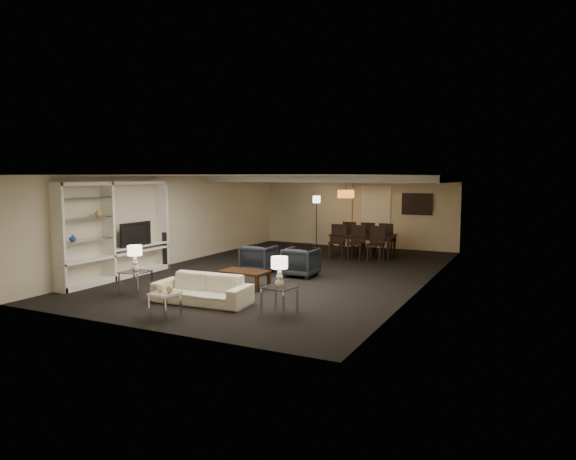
% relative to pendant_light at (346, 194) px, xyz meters
% --- Properties ---
extents(floor, '(11.00, 11.00, 0.00)m').
position_rel_pendant_light_xyz_m(floor, '(-0.30, -3.50, -1.92)').
color(floor, black).
rests_on(floor, ground).
extents(ceiling, '(7.00, 11.00, 0.02)m').
position_rel_pendant_light_xyz_m(ceiling, '(-0.30, -3.50, 0.58)').
color(ceiling, silver).
rests_on(ceiling, ground).
extents(wall_back, '(7.00, 0.02, 2.50)m').
position_rel_pendant_light_xyz_m(wall_back, '(-0.30, 2.00, -0.67)').
color(wall_back, beige).
rests_on(wall_back, ground).
extents(wall_front, '(7.00, 0.02, 2.50)m').
position_rel_pendant_light_xyz_m(wall_front, '(-0.30, -9.00, -0.67)').
color(wall_front, beige).
rests_on(wall_front, ground).
extents(wall_left, '(0.02, 11.00, 2.50)m').
position_rel_pendant_light_xyz_m(wall_left, '(-3.80, -3.50, -0.67)').
color(wall_left, beige).
rests_on(wall_left, ground).
extents(wall_right, '(0.02, 11.00, 2.50)m').
position_rel_pendant_light_xyz_m(wall_right, '(3.20, -3.50, -0.67)').
color(wall_right, beige).
rests_on(wall_right, ground).
extents(ceiling_soffit, '(7.00, 4.00, 0.20)m').
position_rel_pendant_light_xyz_m(ceiling_soffit, '(-0.30, 0.00, 0.48)').
color(ceiling_soffit, silver).
rests_on(ceiling_soffit, ceiling).
extents(curtains, '(1.50, 0.12, 2.40)m').
position_rel_pendant_light_xyz_m(curtains, '(-1.20, 1.92, -0.72)').
color(curtains, beige).
rests_on(curtains, wall_back).
extents(door, '(0.90, 0.05, 2.10)m').
position_rel_pendant_light_xyz_m(door, '(0.40, 1.97, -0.87)').
color(door, silver).
rests_on(door, wall_back).
extents(painting, '(0.95, 0.04, 0.65)m').
position_rel_pendant_light_xyz_m(painting, '(1.80, 1.96, -0.37)').
color(painting, '#142D38').
rests_on(painting, wall_back).
extents(media_unit, '(0.38, 3.40, 2.35)m').
position_rel_pendant_light_xyz_m(media_unit, '(-3.61, -6.10, -0.74)').
color(media_unit, white).
rests_on(media_unit, wall_left).
extents(pendant_light, '(0.52, 0.52, 0.24)m').
position_rel_pendant_light_xyz_m(pendant_light, '(0.00, 0.00, 0.00)').
color(pendant_light, '#D8591E').
rests_on(pendant_light, ceiling_soffit).
extents(sofa, '(1.96, 0.86, 0.56)m').
position_rel_pendant_light_xyz_m(sofa, '(-0.36, -7.16, -1.64)').
color(sofa, beige).
rests_on(sofa, floor).
extents(coffee_table, '(1.07, 0.64, 0.38)m').
position_rel_pendant_light_xyz_m(coffee_table, '(-0.36, -5.56, -1.73)').
color(coffee_table, black).
rests_on(coffee_table, floor).
extents(armchair_left, '(0.79, 0.81, 0.72)m').
position_rel_pendant_light_xyz_m(armchair_left, '(-0.96, -3.86, -1.56)').
color(armchair_left, black).
rests_on(armchair_left, floor).
extents(armchair_right, '(0.77, 0.79, 0.72)m').
position_rel_pendant_light_xyz_m(armchair_right, '(0.24, -3.86, -1.56)').
color(armchair_right, black).
rests_on(armchair_right, floor).
extents(side_table_left, '(0.56, 0.56, 0.49)m').
position_rel_pendant_light_xyz_m(side_table_left, '(-2.06, -7.16, -1.67)').
color(side_table_left, white).
rests_on(side_table_left, floor).
extents(side_table_right, '(0.58, 0.58, 0.49)m').
position_rel_pendant_light_xyz_m(side_table_right, '(1.34, -7.16, -1.67)').
color(side_table_right, white).
rests_on(side_table_right, floor).
extents(table_lamp_left, '(0.33, 0.33, 0.55)m').
position_rel_pendant_light_xyz_m(table_lamp_left, '(-2.06, -7.16, -1.15)').
color(table_lamp_left, beige).
rests_on(table_lamp_left, side_table_left).
extents(table_lamp_right, '(0.32, 0.32, 0.55)m').
position_rel_pendant_light_xyz_m(table_lamp_right, '(1.34, -7.16, -1.15)').
color(table_lamp_right, beige).
rests_on(table_lamp_right, side_table_right).
extents(marble_table, '(0.46, 0.46, 0.44)m').
position_rel_pendant_light_xyz_m(marble_table, '(-0.36, -8.26, -1.70)').
color(marble_table, white).
rests_on(marble_table, floor).
extents(gold_gourd_a, '(0.14, 0.14, 0.14)m').
position_rel_pendant_light_xyz_m(gold_gourd_a, '(-0.46, -8.26, -1.41)').
color(gold_gourd_a, '#F2C780').
rests_on(gold_gourd_a, marble_table).
extents(gold_gourd_b, '(0.12, 0.12, 0.12)m').
position_rel_pendant_light_xyz_m(gold_gourd_b, '(-0.26, -8.26, -1.42)').
color(gold_gourd_b, tan).
rests_on(gold_gourd_b, marble_table).
extents(television, '(1.03, 0.14, 0.59)m').
position_rel_pendant_light_xyz_m(television, '(-3.58, -5.60, -0.87)').
color(television, black).
rests_on(television, media_unit).
extents(vase_blue, '(0.15, 0.15, 0.16)m').
position_rel_pendant_light_xyz_m(vase_blue, '(-3.61, -7.39, -0.78)').
color(vase_blue, '#214592').
rests_on(vase_blue, media_unit).
extents(vase_amber, '(0.16, 0.16, 0.17)m').
position_rel_pendant_light_xyz_m(vase_amber, '(-3.61, -6.64, -0.28)').
color(vase_amber, '#C49141').
rests_on(vase_amber, media_unit).
extents(floor_speaker, '(0.13, 0.13, 0.98)m').
position_rel_pendant_light_xyz_m(floor_speaker, '(-3.50, -4.48, -1.43)').
color(floor_speaker, black).
rests_on(floor_speaker, floor).
extents(dining_table, '(2.00, 1.17, 0.69)m').
position_rel_pendant_light_xyz_m(dining_table, '(0.62, -0.15, -1.58)').
color(dining_table, black).
rests_on(dining_table, floor).
extents(chair_nl, '(0.53, 0.53, 1.02)m').
position_rel_pendant_light_xyz_m(chair_nl, '(0.02, -0.80, -1.41)').
color(chair_nl, black).
rests_on(chair_nl, floor).
extents(chair_nm, '(0.48, 0.48, 1.02)m').
position_rel_pendant_light_xyz_m(chair_nm, '(0.62, -0.80, -1.41)').
color(chair_nm, black).
rests_on(chair_nm, floor).
extents(chair_nr, '(0.49, 0.49, 1.02)m').
position_rel_pendant_light_xyz_m(chair_nr, '(1.22, -0.80, -1.41)').
color(chair_nr, black).
rests_on(chair_nr, floor).
extents(chair_fl, '(0.49, 0.49, 1.02)m').
position_rel_pendant_light_xyz_m(chair_fl, '(0.02, 0.50, -1.41)').
color(chair_fl, black).
rests_on(chair_fl, floor).
extents(chair_fm, '(0.51, 0.51, 1.02)m').
position_rel_pendant_light_xyz_m(chair_fm, '(0.62, 0.50, -1.41)').
color(chair_fm, black).
rests_on(chair_fm, floor).
extents(chair_fr, '(0.48, 0.48, 1.02)m').
position_rel_pendant_light_xyz_m(chair_fr, '(1.22, 0.50, -1.41)').
color(chair_fr, black).
rests_on(chair_fr, floor).
extents(floor_lamp, '(0.28, 0.28, 1.81)m').
position_rel_pendant_light_xyz_m(floor_lamp, '(-1.41, 0.96, -1.02)').
color(floor_lamp, black).
rests_on(floor_lamp, floor).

